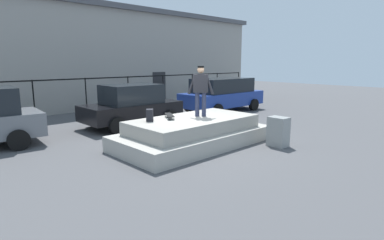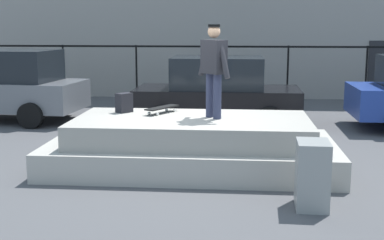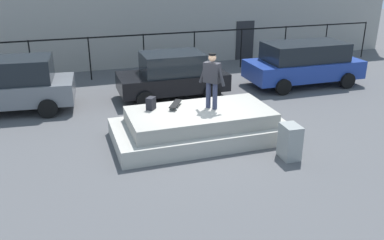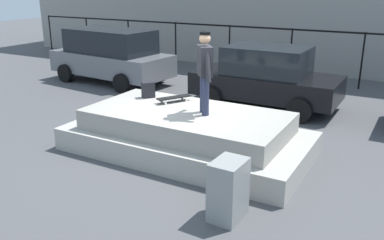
{
  "view_description": "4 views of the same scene",
  "coord_description": "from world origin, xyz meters",
  "px_view_note": "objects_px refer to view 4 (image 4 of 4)",
  "views": [
    {
      "loc": [
        -6.75,
        -7.18,
        2.66
      ],
      "look_at": [
        0.62,
        0.53,
        0.66
      ],
      "focal_mm": 29.16,
      "sensor_mm": 36.0,
      "label": 1
    },
    {
      "loc": [
        0.85,
        -9.22,
        2.51
      ],
      "look_at": [
        -0.06,
        1.07,
        0.64
      ],
      "focal_mm": 49.08,
      "sensor_mm": 36.0,
      "label": 2
    },
    {
      "loc": [
        -3.68,
        -10.71,
        4.99
      ],
      "look_at": [
        0.01,
        0.49,
        0.36
      ],
      "focal_mm": 38.45,
      "sensor_mm": 36.0,
      "label": 3
    },
    {
      "loc": [
        4.14,
        -7.23,
        3.44
      ],
      "look_at": [
        -0.33,
        0.76,
        0.38
      ],
      "focal_mm": 38.84,
      "sensor_mm": 36.0,
      "label": 4
    }
  ],
  "objects_px": {
    "backpack": "(148,90)",
    "car_black_sedan_mid": "(266,77)",
    "car_grey_hatchback_near": "(111,55)",
    "utility_box": "(228,190)",
    "skateboard": "(174,98)",
    "skateboarder": "(205,68)"
  },
  "relations": [
    {
      "from": "skateboarder",
      "to": "car_black_sedan_mid",
      "type": "xyz_separation_m",
      "value": [
        -0.08,
        3.96,
        -0.96
      ]
    },
    {
      "from": "utility_box",
      "to": "backpack",
      "type": "bearing_deg",
      "value": 144.24
    },
    {
      "from": "skateboarder",
      "to": "skateboard",
      "type": "bearing_deg",
      "value": 156.79
    },
    {
      "from": "backpack",
      "to": "skateboarder",
      "type": "bearing_deg",
      "value": -64.98
    },
    {
      "from": "skateboarder",
      "to": "car_grey_hatchback_near",
      "type": "height_order",
      "value": "skateboarder"
    },
    {
      "from": "backpack",
      "to": "car_black_sedan_mid",
      "type": "relative_size",
      "value": 0.09
    },
    {
      "from": "car_grey_hatchback_near",
      "to": "utility_box",
      "type": "bearing_deg",
      "value": -40.17
    },
    {
      "from": "skateboarder",
      "to": "backpack",
      "type": "distance_m",
      "value": 1.93
    },
    {
      "from": "skateboarder",
      "to": "utility_box",
      "type": "relative_size",
      "value": 1.73
    },
    {
      "from": "skateboard",
      "to": "car_black_sedan_mid",
      "type": "height_order",
      "value": "car_black_sedan_mid"
    },
    {
      "from": "car_black_sedan_mid",
      "to": "utility_box",
      "type": "relative_size",
      "value": 4.35
    },
    {
      "from": "skateboard",
      "to": "backpack",
      "type": "xyz_separation_m",
      "value": [
        -0.73,
        0.05,
        0.08
      ]
    },
    {
      "from": "skateboard",
      "to": "car_black_sedan_mid",
      "type": "bearing_deg",
      "value": 75.79
    },
    {
      "from": "car_grey_hatchback_near",
      "to": "utility_box",
      "type": "distance_m",
      "value": 9.7
    },
    {
      "from": "backpack",
      "to": "utility_box",
      "type": "bearing_deg",
      "value": -87.73
    },
    {
      "from": "car_grey_hatchback_near",
      "to": "utility_box",
      "type": "relative_size",
      "value": 4.9
    },
    {
      "from": "backpack",
      "to": "car_black_sedan_mid",
      "type": "bearing_deg",
      "value": 15.43
    },
    {
      "from": "skateboard",
      "to": "utility_box",
      "type": "bearing_deg",
      "value": -44.93
    },
    {
      "from": "car_grey_hatchback_near",
      "to": "car_black_sedan_mid",
      "type": "relative_size",
      "value": 1.13
    },
    {
      "from": "backpack",
      "to": "car_black_sedan_mid",
      "type": "distance_m",
      "value": 3.85
    },
    {
      "from": "car_black_sedan_mid",
      "to": "utility_box",
      "type": "xyz_separation_m",
      "value": [
        1.55,
        -5.98,
        -0.4
      ]
    },
    {
      "from": "skateboard",
      "to": "utility_box",
      "type": "distance_m",
      "value": 3.5
    }
  ]
}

